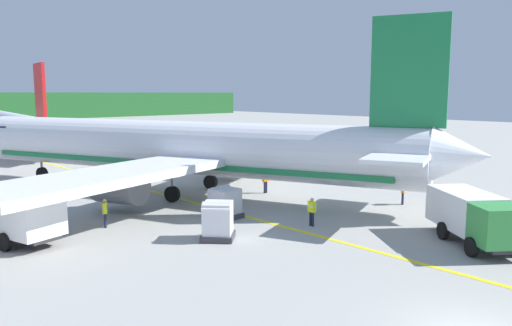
# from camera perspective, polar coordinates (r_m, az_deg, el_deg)

# --- Properties ---
(airliner_foreground) EXTENTS (33.50, 39.87, 11.90)m
(airliner_foreground) POSITION_cam_1_polar(r_m,az_deg,el_deg) (37.05, -8.52, 1.64)
(airliner_foreground) COLOR silver
(airliner_foreground) RESTS_ON ground
(airliner_mid_apron) EXTENTS (30.49, 36.80, 10.51)m
(airliner_mid_apron) POSITION_cam_1_polar(r_m,az_deg,el_deg) (71.59, -25.46, 3.66)
(airliner_mid_apron) COLOR silver
(airliner_mid_apron) RESTS_ON ground
(service_truck_fuel) EXTENTS (5.41, 6.17, 2.47)m
(service_truck_fuel) POSITION_cam_1_polar(r_m,az_deg,el_deg) (27.01, 23.56, -5.51)
(service_truck_fuel) COLOR #338C3F
(service_truck_fuel) RESTS_ON ground
(service_truck_baggage) EXTENTS (3.49, 5.76, 2.93)m
(service_truck_baggage) POSITION_cam_1_polar(r_m,az_deg,el_deg) (27.65, -25.71, -4.99)
(service_truck_baggage) COLOR #2659A5
(service_truck_baggage) RESTS_ON ground
(cargo_container_near) EXTENTS (1.77, 1.77, 1.91)m
(cargo_container_near) POSITION_cam_1_polar(r_m,az_deg,el_deg) (30.02, -3.58, -4.59)
(cargo_container_near) COLOR #333338
(cargo_container_near) RESTS_ON ground
(cargo_container_mid) EXTENTS (2.28, 2.28, 2.05)m
(cargo_container_mid) POSITION_cam_1_polar(r_m,az_deg,el_deg) (25.71, -4.36, -6.58)
(cargo_container_mid) COLOR #333338
(cargo_container_mid) RESTS_ON ground
(crew_marshaller) EXTENTS (0.58, 0.40, 1.64)m
(crew_marshaller) POSITION_cam_1_polar(r_m,az_deg,el_deg) (34.98, 16.37, -2.99)
(crew_marshaller) COLOR #191E33
(crew_marshaller) RESTS_ON ground
(crew_loader_left) EXTENTS (0.25, 0.63, 1.62)m
(crew_loader_left) POSITION_cam_1_polar(r_m,az_deg,el_deg) (28.35, 6.36, -5.27)
(crew_loader_left) COLOR #191E33
(crew_loader_left) RESTS_ON ground
(crew_loader_right) EXTENTS (0.43, 0.55, 1.63)m
(crew_loader_right) POSITION_cam_1_polar(r_m,az_deg,el_deg) (29.11, -16.80, -5.20)
(crew_loader_right) COLOR #191E33
(crew_loader_right) RESTS_ON ground
(crew_supervisor) EXTENTS (0.63, 0.25, 1.78)m
(crew_supervisor) POSITION_cam_1_polar(r_m,az_deg,el_deg) (37.34, 1.08, -1.84)
(crew_supervisor) COLOR #191E33
(crew_supervisor) RESTS_ON ground
(apron_guide_line) EXTENTS (0.30, 60.00, 0.01)m
(apron_guide_line) POSITION_cam_1_polar(r_m,az_deg,el_deg) (33.39, -5.60, -4.90)
(apron_guide_line) COLOR yellow
(apron_guide_line) RESTS_ON ground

